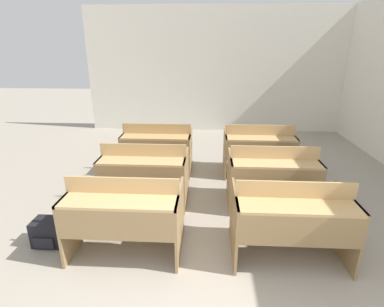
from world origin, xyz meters
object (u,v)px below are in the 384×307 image
at_px(schoolbag, 49,232).
at_px(bench_front_left, 125,213).
at_px(bench_second_left, 145,172).
at_px(bench_front_right, 291,218).
at_px(bench_third_right, 259,148).
at_px(bench_third_left, 157,147).
at_px(bench_second_right, 272,175).

bearing_deg(schoolbag, bench_front_left, -4.38).
bearing_deg(bench_second_left, schoolbag, -131.48).
height_order(bench_front_left, bench_front_right, same).
bearing_deg(bench_front_right, bench_second_left, 148.05).
bearing_deg(schoolbag, bench_third_right, 39.17).
relative_size(bench_front_right, bench_second_left, 1.00).
distance_m(bench_front_right, bench_third_left, 2.90).
xyz_separation_m(bench_second_left, bench_third_right, (1.80, 1.17, 0.00)).
relative_size(bench_front_right, schoolbag, 3.58).
relative_size(bench_front_left, bench_third_left, 1.00).
bearing_deg(bench_second_left, bench_front_left, -89.00).
distance_m(bench_front_right, schoolbag, 2.75).
bearing_deg(bench_second_left, bench_third_left, 90.45).
relative_size(bench_second_left, bench_third_right, 1.00).
height_order(bench_front_right, bench_second_right, same).
distance_m(bench_front_left, bench_third_left, 2.28).
distance_m(bench_front_left, bench_front_right, 1.78).
bearing_deg(bench_second_right, bench_front_right, -91.04).
bearing_deg(bench_front_right, bench_second_right, 88.96).
height_order(bench_second_right, bench_third_left, same).
height_order(bench_front_right, schoolbag, bench_front_right).
height_order(bench_second_left, schoolbag, bench_second_left).
distance_m(bench_front_left, bench_second_left, 1.12).
bearing_deg(bench_second_left, bench_third_right, 33.08).
relative_size(bench_third_left, schoolbag, 3.58).
distance_m(bench_front_right, bench_third_right, 2.29).
bearing_deg(bench_second_left, bench_second_right, 0.18).
relative_size(bench_second_right, bench_third_left, 1.00).
xyz_separation_m(bench_second_right, bench_third_right, (-0.01, 1.17, 0.00)).
xyz_separation_m(bench_second_left, bench_second_right, (1.82, 0.01, 0.00)).
xyz_separation_m(bench_front_right, bench_second_right, (0.02, 1.13, 0.00)).
bearing_deg(bench_second_right, schoolbag, -158.94).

